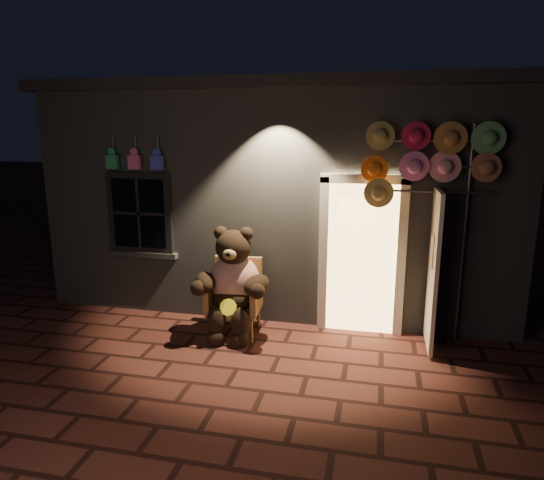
% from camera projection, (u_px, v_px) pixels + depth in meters
% --- Properties ---
extents(ground, '(60.00, 60.00, 0.00)m').
position_uv_depth(ground, '(237.00, 369.00, 5.73)').
color(ground, '#582921').
rests_on(ground, ground).
extents(shop_building, '(7.30, 5.95, 3.51)m').
position_uv_depth(shop_building, '(296.00, 184.00, 9.13)').
color(shop_building, slate).
rests_on(shop_building, ground).
extents(wicker_armchair, '(0.74, 0.68, 1.02)m').
position_uv_depth(wicker_armchair, '(236.00, 296.00, 6.70)').
color(wicker_armchair, '#A2743F').
rests_on(wicker_armchair, ground).
extents(teddy_bear, '(1.11, 0.89, 1.53)m').
position_uv_depth(teddy_bear, '(233.00, 284.00, 6.53)').
color(teddy_bear, '#B33313').
rests_on(teddy_bear, ground).
extents(hat_rack, '(1.62, 0.22, 2.86)m').
position_uv_depth(hat_rack, '(426.00, 160.00, 5.96)').
color(hat_rack, '#59595E').
rests_on(hat_rack, ground).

